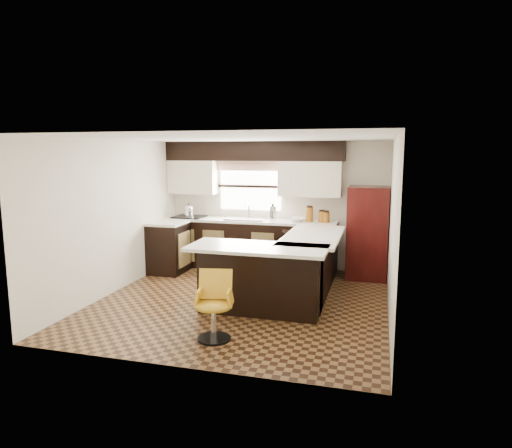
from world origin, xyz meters
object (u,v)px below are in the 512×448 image
(peninsula_return, at_px, (261,280))
(refrigerator, at_px, (367,233))
(peninsula_long, at_px, (309,266))
(bar_chair, at_px, (214,307))

(peninsula_return, relative_size, refrigerator, 1.02)
(peninsula_return, bearing_deg, peninsula_long, 61.70)
(peninsula_return, bearing_deg, bar_chair, -104.65)
(refrigerator, height_order, bar_chair, refrigerator)
(bar_chair, bearing_deg, peninsula_return, 64.32)
(peninsula_long, height_order, bar_chair, peninsula_long)
(peninsula_long, relative_size, bar_chair, 2.38)
(bar_chair, bearing_deg, refrigerator, 52.28)
(peninsula_long, height_order, refrigerator, refrigerator)
(peninsula_long, distance_m, peninsula_return, 1.11)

